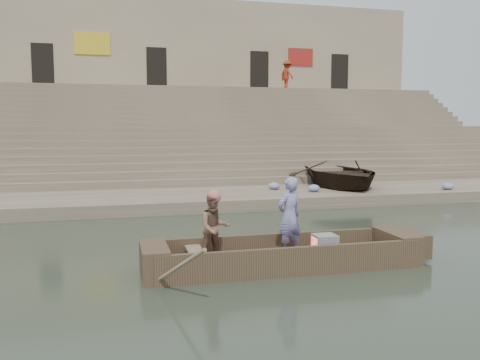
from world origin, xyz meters
name	(u,v)px	position (x,y,z in m)	size (l,w,h in m)	color
ground	(349,257)	(0.00, 0.00, 0.00)	(120.00, 120.00, 0.00)	#2B3528
lower_landing	(251,197)	(0.00, 8.00, 0.20)	(32.00, 4.00, 0.40)	gray
mid_landing	(212,154)	(0.00, 15.50, 1.40)	(32.00, 3.00, 2.80)	gray
upper_landing	(191,129)	(0.00, 22.50, 2.60)	(32.00, 3.00, 5.20)	gray
ghat_steps	(206,145)	(0.00, 17.19, 1.80)	(32.00, 11.00, 5.20)	gray
building_wall	(182,87)	(0.00, 26.50, 5.60)	(32.00, 5.07, 11.20)	tan
main_rowboat	(283,262)	(-1.65, -0.38, 0.11)	(5.00, 1.30, 0.22)	brown
rowboat_trim	(293,252)	(-1.44, -0.39, 0.31)	(6.04, 2.63, 2.00)	brown
standing_man	(289,216)	(-1.48, -0.28, 1.02)	(0.58, 0.38, 1.59)	navy
rowing_man	(215,228)	(-3.04, -0.42, 0.89)	(0.65, 0.50, 1.33)	#256F51
television	(324,244)	(-0.75, -0.38, 0.42)	(0.46, 0.42, 0.40)	gray
beached_rowboat	(340,173)	(3.92, 8.73, 0.93)	(3.64, 5.10, 1.06)	#2D2116
pedestrian	(287,75)	(6.24, 21.76, 6.13)	(1.20, 0.69, 1.86)	maroon
cloth_bundles	(346,186)	(3.77, 7.86, 0.53)	(6.84, 2.36, 0.26)	#3F5999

